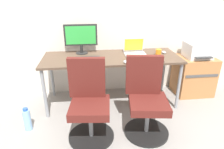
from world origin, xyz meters
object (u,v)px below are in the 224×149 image
(office_chair_left, at_px, (89,104))
(desktop_monitor, at_px, (81,37))
(printer, at_px, (198,50))
(water_bottle_on_floor, at_px, (27,120))
(open_laptop, at_px, (135,50))
(side_cabinet, at_px, (193,75))
(coffee_mug, at_px, (158,52))
(office_chair_right, at_px, (146,100))

(office_chair_left, relative_size, desktop_monitor, 1.96)
(printer, xyz_separation_m, water_bottle_on_floor, (-2.50, -0.69, -0.60))
(water_bottle_on_floor, xyz_separation_m, open_laptop, (1.47, 0.65, 0.65))
(side_cabinet, bearing_deg, office_chair_left, -153.34)
(side_cabinet, xyz_separation_m, desktop_monitor, (-1.81, 0.08, 0.67))
(printer, height_order, coffee_mug, printer)
(coffee_mug, bearing_deg, open_laptop, 160.04)
(office_chair_left, bearing_deg, office_chair_right, -0.02)
(side_cabinet, relative_size, desktop_monitor, 1.31)
(side_cabinet, xyz_separation_m, coffee_mug, (-0.70, -0.16, 0.47))
(desktop_monitor, bearing_deg, printer, -2.50)
(water_bottle_on_floor, bearing_deg, open_laptop, 23.79)
(office_chair_left, bearing_deg, printer, 26.64)
(desktop_monitor, bearing_deg, office_chair_right, -51.36)
(printer, distance_m, coffee_mug, 0.72)
(office_chair_left, xyz_separation_m, printer, (1.73, 0.87, 0.33))
(side_cabinet, bearing_deg, desktop_monitor, 177.53)
(side_cabinet, xyz_separation_m, open_laptop, (-1.03, -0.04, 0.48))
(office_chair_left, bearing_deg, coffee_mug, 34.53)
(open_laptop, bearing_deg, office_chair_left, -130.29)
(office_chair_left, bearing_deg, water_bottle_on_floor, 167.27)
(office_chair_left, height_order, side_cabinet, office_chair_left)
(office_chair_right, height_order, desktop_monitor, desktop_monitor)
(side_cabinet, xyz_separation_m, printer, (0.00, -0.00, 0.43))
(open_laptop, xyz_separation_m, coffee_mug, (0.33, -0.12, -0.01))
(office_chair_right, relative_size, water_bottle_on_floor, 3.03)
(water_bottle_on_floor, distance_m, desktop_monitor, 1.33)
(office_chair_left, distance_m, printer, 1.96)
(side_cabinet, relative_size, water_bottle_on_floor, 2.03)
(water_bottle_on_floor, bearing_deg, office_chair_left, -12.73)
(coffee_mug, bearing_deg, water_bottle_on_floor, -163.57)
(printer, bearing_deg, side_cabinet, 90.00)
(side_cabinet, bearing_deg, printer, -90.00)
(office_chair_right, relative_size, printer, 2.35)
(printer, distance_m, desktop_monitor, 1.83)
(office_chair_right, height_order, open_laptop, open_laptop)
(open_laptop, bearing_deg, desktop_monitor, 171.30)
(open_laptop, bearing_deg, coffee_mug, -19.96)
(office_chair_right, bearing_deg, side_cabinet, 39.42)
(office_chair_left, height_order, desktop_monitor, desktop_monitor)
(coffee_mug, bearing_deg, side_cabinet, 12.93)
(side_cabinet, height_order, water_bottle_on_floor, side_cabinet)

